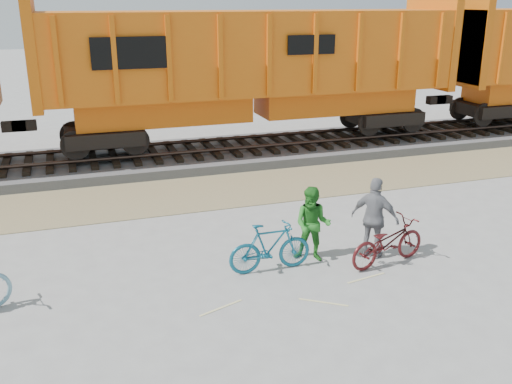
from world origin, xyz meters
TOP-DOWN VIEW (x-y plane):
  - ground at (0.00, 0.00)m, footprint 120.00×120.00m
  - gravel_strip at (0.00, 5.50)m, footprint 120.00×3.00m
  - ballast_bed at (0.00, 9.00)m, footprint 120.00×4.00m
  - track at (0.00, 9.00)m, footprint 120.00×2.60m
  - hopper_car_center at (2.84, 9.00)m, footprint 14.00×3.13m
  - bicycle_teal at (0.32, 0.32)m, footprint 1.70×0.49m
  - bicycle_maroon at (2.71, -0.15)m, footprint 1.93×1.01m
  - person_man at (1.32, 0.52)m, footprint 0.98×0.93m
  - person_woman at (2.61, 0.25)m, footprint 0.99×1.05m

SIDE VIEW (x-z plane):
  - ground at x=0.00m, z-range 0.00..0.00m
  - gravel_strip at x=0.00m, z-range 0.00..0.02m
  - ballast_bed at x=0.00m, z-range 0.00..0.30m
  - track at x=0.00m, z-range 0.35..0.59m
  - bicycle_maroon at x=2.71m, z-range 0.00..0.97m
  - bicycle_teal at x=0.32m, z-range 0.00..1.02m
  - person_man at x=1.32m, z-range 0.00..1.59m
  - person_woman at x=2.61m, z-range 0.00..1.74m
  - hopper_car_center at x=2.84m, z-range 0.68..5.33m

